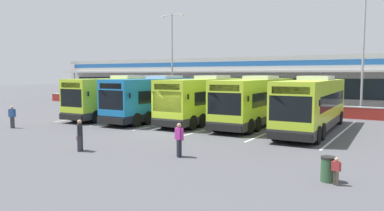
{
  "coord_description": "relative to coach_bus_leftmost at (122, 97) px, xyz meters",
  "views": [
    {
      "loc": [
        14.44,
        -19.61,
        3.95
      ],
      "look_at": [
        0.61,
        3.0,
        1.6
      ],
      "focal_mm": 33.85,
      "sensor_mm": 36.0,
      "label": 1
    }
  ],
  "objects": [
    {
      "name": "bay_stripe_west",
      "position": [
        2.09,
        0.6,
        -1.78
      ],
      "size": [
        0.14,
        13.0,
        0.01
      ],
      "primitive_type": "cube",
      "color": "silver",
      "rests_on": "ground"
    },
    {
      "name": "red_barrier_wall",
      "position": [
        8.39,
        9.1,
        -1.23
      ],
      "size": [
        60.0,
        0.4,
        1.1
      ],
      "color": "maroon",
      "rests_on": "ground"
    },
    {
      "name": "bay_stripe_mid_east",
      "position": [
        14.69,
        0.6,
        -1.78
      ],
      "size": [
        0.14,
        13.0,
        0.01
      ],
      "primitive_type": "cube",
      "color": "silver",
      "rests_on": "ground"
    },
    {
      "name": "pedestrian_in_dark_coat",
      "position": [
        13.49,
        -10.9,
        -0.91
      ],
      "size": [
        0.54,
        0.37,
        1.62
      ],
      "color": "black",
      "rests_on": "ground"
    },
    {
      "name": "bay_stripe_east",
      "position": [
        18.89,
        0.6,
        -1.78
      ],
      "size": [
        0.14,
        13.0,
        0.01
      ],
      "primitive_type": "cube",
      "color": "silver",
      "rests_on": "ground"
    },
    {
      "name": "coach_bus_leftmost",
      "position": [
        0.0,
        0.0,
        0.0
      ],
      "size": [
        3.21,
        12.23,
        3.78
      ],
      "color": "#B7DB2D",
      "rests_on": "ground"
    },
    {
      "name": "bay_stripe_centre",
      "position": [
        10.49,
        0.6,
        -1.78
      ],
      "size": [
        0.14,
        13.0,
        0.01
      ],
      "primitive_type": "cube",
      "color": "silver",
      "rests_on": "ground"
    },
    {
      "name": "lamp_post_west",
      "position": [
        -2.0,
        11.03,
        4.5
      ],
      "size": [
        3.24,
        0.28,
        11.0
      ],
      "color": "#9E9EA3",
      "rests_on": "ground"
    },
    {
      "name": "terminal_building",
      "position": [
        8.39,
        21.51,
        1.23
      ],
      "size": [
        70.0,
        13.0,
        6.0
      ],
      "color": "#B7B7B2",
      "rests_on": "ground"
    },
    {
      "name": "ground_plane",
      "position": [
        8.39,
        -5.4,
        -1.79
      ],
      "size": [
        200.0,
        200.0,
        0.0
      ],
      "primitive_type": "plane",
      "color": "#4C4C51"
    },
    {
      "name": "bay_stripe_mid_west",
      "position": [
        6.29,
        0.6,
        -1.78
      ],
      "size": [
        0.14,
        13.0,
        0.01
      ],
      "primitive_type": "cube",
      "color": "silver",
      "rests_on": "ground"
    },
    {
      "name": "lamp_post_centre",
      "position": [
        18.88,
        10.86,
        4.5
      ],
      "size": [
        3.24,
        0.28,
        11.0
      ],
      "color": "#9E9EA3",
      "rests_on": "ground"
    },
    {
      "name": "pedestrian_child",
      "position": [
        20.64,
        -11.65,
        -1.24
      ],
      "size": [
        0.33,
        0.18,
        1.0
      ],
      "color": "#4C4238",
      "rests_on": "ground"
    },
    {
      "name": "bay_stripe_far_west",
      "position": [
        -2.11,
        0.6,
        -1.78
      ],
      "size": [
        0.14,
        13.0,
        0.01
      ],
      "primitive_type": "cube",
      "color": "silver",
      "rests_on": "ground"
    },
    {
      "name": "pedestrian_near_bin",
      "position": [
        -1.82,
        -9.64,
        -0.91
      ],
      "size": [
        0.52,
        0.35,
        1.62
      ],
      "color": "#33333D",
      "rests_on": "ground"
    },
    {
      "name": "coach_bus_centre",
      "position": [
        8.41,
        0.98,
        0.0
      ],
      "size": [
        3.21,
        12.23,
        3.78
      ],
      "color": "#B7DB2D",
      "rests_on": "ground"
    },
    {
      "name": "coach_bus_rightmost",
      "position": [
        17.02,
        0.3,
        0.0
      ],
      "size": [
        3.21,
        12.23,
        3.78
      ],
      "color": "#B7DB2D",
      "rests_on": "ground"
    },
    {
      "name": "coach_bus_left_centre",
      "position": [
        4.12,
        0.06,
        0.0
      ],
      "size": [
        3.21,
        12.23,
        3.78
      ],
      "color": "#1972B7",
      "rests_on": "ground"
    },
    {
      "name": "pedestrian_with_handbag",
      "position": [
        8.47,
        -12.47,
        -0.93
      ],
      "size": [
        0.61,
        0.52,
        1.62
      ],
      "color": "#33333D",
      "rests_on": "ground"
    },
    {
      "name": "litter_bin",
      "position": [
        20.32,
        -11.36,
        -1.32
      ],
      "size": [
        0.54,
        0.54,
        0.93
      ],
      "color": "#2D5133",
      "rests_on": "ground"
    },
    {
      "name": "coach_bus_right_centre",
      "position": [
        12.57,
        1.32,
        0.0
      ],
      "size": [
        3.21,
        12.23,
        3.78
      ],
      "color": "#B7DB2D",
      "rests_on": "ground"
    }
  ]
}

